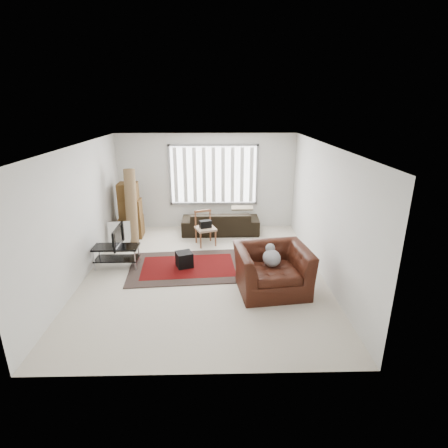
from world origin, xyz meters
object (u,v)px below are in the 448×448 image
(side_chair, at_px, (205,227))
(sofa, at_px, (220,219))
(armchair, at_px, (272,266))
(moving_boxes, at_px, (130,212))
(tv_stand, at_px, (116,252))

(side_chair, bearing_deg, sofa, 44.35)
(sofa, xyz_separation_m, armchair, (0.95, -3.21, 0.10))
(moving_boxes, distance_m, armchair, 4.52)
(sofa, distance_m, side_chair, 0.94)
(sofa, bearing_deg, side_chair, 64.49)
(moving_boxes, xyz_separation_m, armchair, (3.38, -2.99, -0.19))
(tv_stand, bearing_deg, armchair, -18.49)
(armchair, bearing_deg, sofa, 99.24)
(moving_boxes, relative_size, armchair, 0.99)
(side_chair, relative_size, armchair, 0.59)
(sofa, height_order, armchair, armchair)
(tv_stand, relative_size, armchair, 0.66)
(armchair, bearing_deg, moving_boxes, 131.22)
(moving_boxes, bearing_deg, tv_stand, -87.10)
(side_chair, bearing_deg, tv_stand, -166.97)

